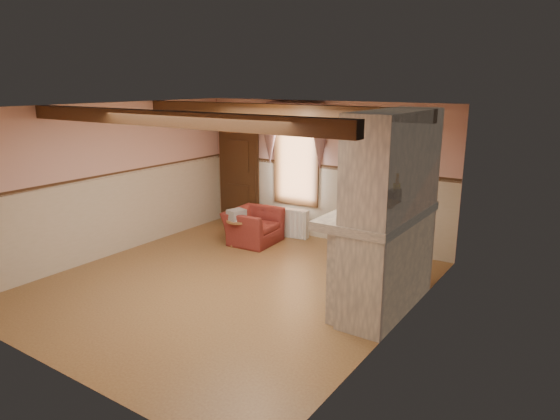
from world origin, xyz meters
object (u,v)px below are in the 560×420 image
Objects in this scene: bowl at (385,204)px; side_table at (239,233)px; armchair at (253,226)px; oil_lamp at (396,193)px; radiator at (292,223)px; mantel_clock at (394,196)px.

side_table is at bearing 167.08° from bowl.
armchair is 3.71× the size of oil_lamp.
side_table is 1.96× the size of oil_lamp.
armchair is at bearing 77.74° from side_table.
bowl is at bearing -113.50° from armchair.
oil_lamp reaches higher than side_table.
side_table is 3.56m from oil_lamp.
bowl is (3.30, -0.76, 1.19)m from side_table.
armchair is 1.89× the size of side_table.
radiator is (0.53, 1.12, 0.02)m from side_table.
side_table is 3.55m from mantel_clock.
oil_lamp is (2.76, -1.46, 1.26)m from radiator.
bowl is 0.42m from oil_lamp.
mantel_clock is at bearing -7.32° from side_table.
armchair is 4.33× the size of mantel_clock.
mantel_clock is (2.76, -1.54, 1.22)m from radiator.
mantel_clock is at bearing -90.00° from oil_lamp.
armchair is at bearing 160.68° from bowl.
radiator is 2.50× the size of oil_lamp.
side_table is at bearing 172.68° from mantel_clock.
mantel_clock is at bearing -35.60° from radiator.
oil_lamp is at bearing -5.93° from side_table.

